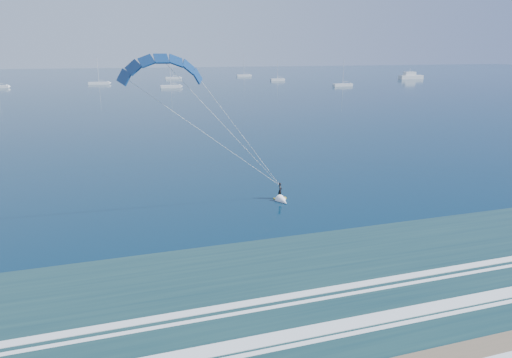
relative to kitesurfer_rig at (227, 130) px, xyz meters
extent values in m
cube|color=#1E423F|center=(-1.62, -18.28, -8.43)|extent=(600.00, 22.00, 0.03)
cube|color=white|center=(-1.62, -20.78, -8.41)|extent=(600.00, 1.10, 0.07)
cube|color=white|center=(-1.62, -16.78, -8.41)|extent=(600.00, 0.70, 0.07)
cube|color=gold|center=(6.54, 2.93, -8.40)|extent=(1.40, 0.45, 0.08)
imported|color=black|center=(6.54, 2.93, -7.50)|extent=(0.70, 0.75, 1.73)
cone|color=white|center=(6.39, 1.63, -8.36)|extent=(1.31, 1.74, 1.10)
cube|color=silver|center=(156.39, 187.79, -7.38)|extent=(14.54, 3.88, 2.13)
cube|color=silver|center=(155.39, 187.79, -5.34)|extent=(6.78, 3.10, 1.94)
cylinder|color=silver|center=(155.39, 187.79, -3.37)|extent=(0.16, 0.16, 2.00)
cylinder|color=silver|center=(-55.62, 184.93, -6.44)|extent=(2.60, 0.12, 0.12)
cube|color=silver|center=(-14.84, 195.18, -7.84)|extent=(9.81, 2.40, 1.20)
cylinder|color=silver|center=(-14.84, 195.18, -1.31)|extent=(0.18, 0.18, 11.88)
cylinder|color=silver|center=(-13.64, 195.18, -6.44)|extent=(2.60, 0.12, 0.12)
cube|color=silver|center=(15.47, 163.09, -7.84)|extent=(9.01, 2.40, 1.20)
cylinder|color=silver|center=(15.47, 163.09, -1.61)|extent=(0.18, 0.18, 11.27)
cylinder|color=silver|center=(16.67, 163.09, -6.44)|extent=(2.60, 0.12, 0.12)
cube|color=silver|center=(25.24, 228.17, -7.84)|extent=(8.85, 2.40, 1.20)
cylinder|color=silver|center=(25.24, 228.17, -1.84)|extent=(0.18, 0.18, 10.81)
cylinder|color=silver|center=(26.44, 228.17, -6.44)|extent=(2.60, 0.12, 0.12)
cube|color=silver|center=(76.86, 194.74, -7.84)|extent=(7.67, 2.40, 1.20)
cylinder|color=silver|center=(76.86, 194.74, -2.54)|extent=(0.18, 0.18, 9.42)
cylinder|color=silver|center=(78.06, 194.74, -6.44)|extent=(2.60, 0.12, 0.12)
cube|color=silver|center=(91.86, 148.87, -7.84)|extent=(9.17, 2.40, 1.20)
cylinder|color=silver|center=(91.86, 148.87, -1.66)|extent=(0.18, 0.18, 11.16)
cylinder|color=silver|center=(93.06, 148.87, -6.44)|extent=(2.60, 0.12, 0.12)
cube|color=silver|center=(71.77, 242.47, -7.84)|extent=(9.10, 2.40, 1.20)
cylinder|color=silver|center=(71.77, 242.47, -1.05)|extent=(0.18, 0.18, 12.38)
cylinder|color=silver|center=(72.97, 242.47, -6.44)|extent=(2.60, 0.12, 0.12)
camera|label=1|loc=(-10.39, -41.68, 7.19)|focal=32.00mm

